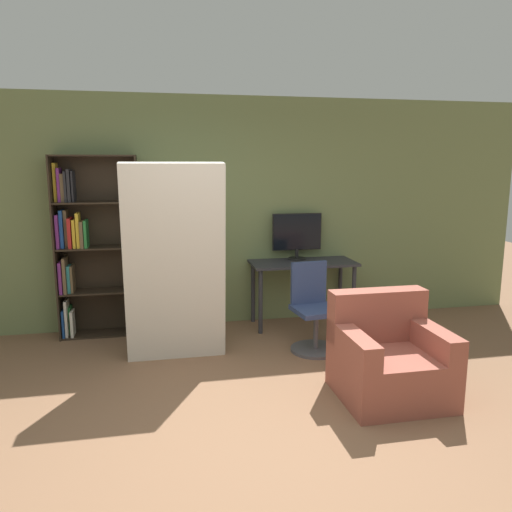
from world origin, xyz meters
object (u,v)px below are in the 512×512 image
armchair (388,358)px  bookshelf (88,245)px  monitor (297,234)px  mattress_near (175,264)px  office_chair (314,316)px

armchair → bookshelf: bearing=141.2°
monitor → armchair: (0.19, -2.11, -0.77)m
monitor → bookshelf: (-2.42, -0.00, -0.05)m
monitor → bookshelf: size_ratio=0.30×
monitor → mattress_near: mattress_near is taller
monitor → office_chair: size_ratio=0.67×
bookshelf → armchair: bookshelf is taller
monitor → bookshelf: bookshelf is taller
office_chair → mattress_near: bearing=179.5°
monitor → armchair: bearing=-84.7°
office_chair → bookshelf: (-2.33, 0.97, 0.67)m
monitor → armchair: size_ratio=0.72×
office_chair → armchair: (0.28, -1.13, -0.05)m
bookshelf → armchair: (2.61, -2.10, -0.72)m
armchair → mattress_near: bearing=146.0°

